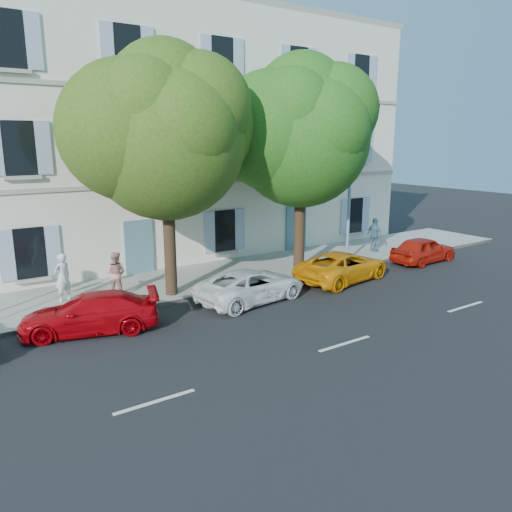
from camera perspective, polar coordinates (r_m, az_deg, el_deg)
ground at (r=18.13m, az=1.26°, el=-5.87°), size 90.00×90.00×0.00m
sidewalk at (r=21.72m, az=-5.55°, el=-2.48°), size 36.00×4.50×0.15m
kerb at (r=19.91m, az=-2.55°, el=-3.87°), size 36.00×0.16×0.16m
building at (r=26.12m, az=-12.08°, el=13.09°), size 28.00×7.00×12.00m
car_red_coupe at (r=16.53m, az=-18.46°, el=-6.24°), size 4.55×2.92×1.23m
car_white_coupe at (r=18.61m, az=-0.54°, el=-3.39°), size 4.61×2.59×1.22m
car_yellow_supercar at (r=21.60m, az=9.88°, el=-1.16°), size 4.87×2.86×1.27m
car_red_hatchback at (r=25.82m, az=18.58°, el=0.70°), size 3.85×1.72×1.28m
tree_left at (r=18.53m, az=-10.30°, el=12.88°), size 5.75×5.75×8.91m
tree_right at (r=21.92m, az=5.19°, el=13.15°), size 5.84×5.84×9.00m
street_lamp at (r=23.83m, az=10.97°, el=9.13°), size 0.27×1.57×7.38m
pedestrian_a at (r=19.45m, az=-21.23°, el=-2.27°), size 0.76×0.64×1.77m
pedestrian_b at (r=19.51m, az=-15.75°, el=-1.96°), size 1.03×1.02×1.67m
pedestrian_c at (r=26.85m, az=13.40°, el=2.36°), size 0.54×1.08×1.78m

